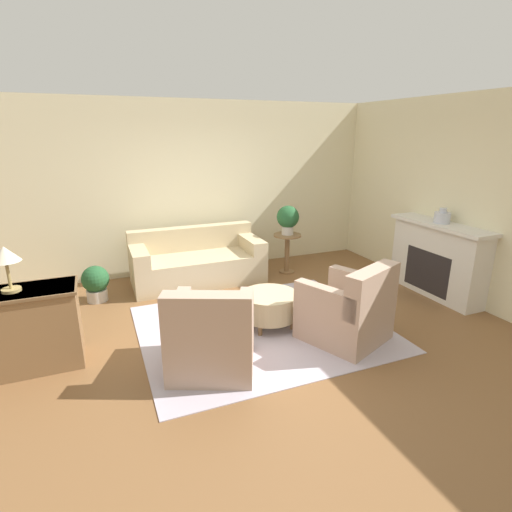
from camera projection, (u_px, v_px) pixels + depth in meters
name	position (u px, v px, depth m)	size (l,w,h in m)	color
ground_plane	(262.00, 328.00, 4.87)	(16.00, 16.00, 0.00)	brown
wall_back	(203.00, 187.00, 6.72)	(9.00, 0.12, 2.80)	beige
wall_right	(462.00, 199.00, 5.55)	(0.12, 9.92, 2.80)	beige
rug	(262.00, 328.00, 4.87)	(2.86, 2.42, 0.01)	#BCB2C1
couch	(197.00, 263.00, 6.34)	(2.02, 0.92, 0.83)	#C6B289
armchair_left	(212.00, 338.00, 3.93)	(1.07, 1.09, 0.92)	tan
armchair_right	(348.00, 311.00, 4.51)	(1.07, 1.09, 0.92)	tan
ottoman_table	(269.00, 305.00, 4.87)	(0.70, 0.70, 0.41)	#C6B289
side_table	(287.00, 247.00, 6.69)	(0.46, 0.46, 0.67)	olive
fireplace	(437.00, 258.00, 5.75)	(0.44, 1.56, 1.07)	silver
dresser	(19.00, 329.00, 3.93)	(1.15, 0.53, 0.84)	olive
vase_mantel_near	(442.00, 217.00, 5.57)	(0.22, 0.22, 0.21)	silver
potted_plant_on_side_table	(288.00, 218.00, 6.54)	(0.37, 0.37, 0.48)	beige
potted_plant_floor	(96.00, 282.00, 5.59)	(0.37, 0.37, 0.51)	beige
table_lamp	(5.00, 257.00, 3.71)	(0.27, 0.27, 0.45)	tan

